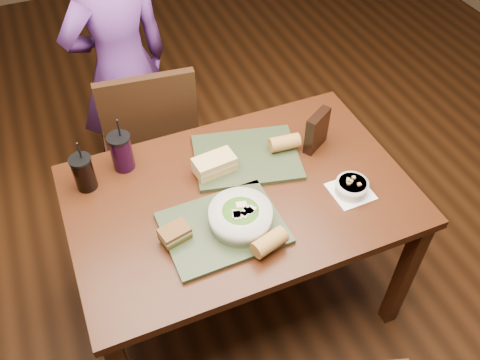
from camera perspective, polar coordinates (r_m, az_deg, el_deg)
name	(u,v)px	position (r m, az deg, el deg)	size (l,w,h in m)	color
ground	(240,295)	(2.56, 0.00, -12.75)	(6.00, 6.00, 0.00)	#381C0B
dining_table	(240,208)	(2.02, 0.00, -3.14)	(1.30, 0.85, 0.75)	#3D1B0C
chair_far	(150,141)	(2.51, -10.06, 4.38)	(0.47, 0.47, 0.98)	black
diner	(122,68)	(2.65, -13.11, 12.13)	(0.55, 0.36, 1.50)	#5A2C79
tray_near	(223,228)	(1.83, -1.90, -5.39)	(0.42, 0.32, 0.02)	#2A351E
tray_far	(247,157)	(2.07, 0.75, 2.59)	(0.42, 0.32, 0.02)	#2A351E
salad_bowl	(241,216)	(1.80, 0.06, -4.03)	(0.23, 0.23, 0.08)	silver
soup_bowl	(352,187)	(1.98, 12.43, -0.75)	(0.15, 0.15, 0.06)	white
sandwich_near	(175,234)	(1.78, -7.34, -5.98)	(0.12, 0.09, 0.05)	#593819
sandwich_far	(214,164)	(1.99, -2.89, 1.77)	(0.17, 0.11, 0.06)	tan
baguette_near	(269,242)	(1.74, 3.32, -7.00)	(0.06, 0.06, 0.12)	#AD7533
baguette_far	(284,143)	(2.08, 5.02, 4.19)	(0.06, 0.06, 0.12)	#AD7533
cup_cola	(84,173)	(2.01, -17.14, 0.80)	(0.08, 0.08, 0.23)	black
cup_berry	(122,152)	(2.04, -13.16, 3.10)	(0.09, 0.09, 0.25)	black
chip_bag	(317,131)	(2.10, 8.63, 5.50)	(0.13, 0.04, 0.17)	black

